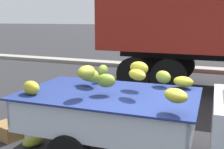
{
  "coord_description": "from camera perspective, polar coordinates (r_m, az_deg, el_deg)",
  "views": [
    {
      "loc": [
        0.88,
        -3.91,
        2.24
      ],
      "look_at": [
        -0.88,
        0.31,
        1.33
      ],
      "focal_mm": 44.47,
      "sensor_mm": 36.0,
      "label": 1
    }
  ],
  "objects": [
    {
      "name": "fallen_banana_bunch_near_tailgate",
      "position": [
        5.33,
        -15.94,
        -13.1
      ],
      "size": [
        0.41,
        0.47,
        0.16
      ],
      "primitive_type": "ellipsoid",
      "rotation": [
        0.0,
        0.0,
        1.17
      ],
      "color": "#96A22B",
      "rests_on": "ground"
    },
    {
      "name": "curb_strip",
      "position": [
        12.76,
        18.42,
        0.97
      ],
      "size": [
        80.0,
        0.8,
        0.16
      ],
      "primitive_type": "cube",
      "color": "gray",
      "rests_on": "ground"
    },
    {
      "name": "produce_crate",
      "position": [
        5.77,
        -20.64,
        -10.79
      ],
      "size": [
        0.59,
        0.47,
        0.29
      ],
      "primitive_type": "cube",
      "rotation": [
        0.0,
        0.0,
        -0.24
      ],
      "color": "olive",
      "rests_on": "ground"
    }
  ]
}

